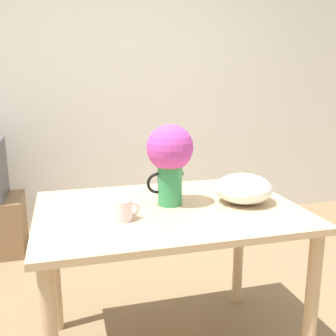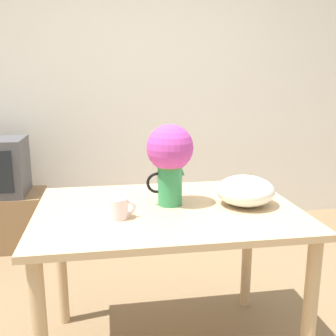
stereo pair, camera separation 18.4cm
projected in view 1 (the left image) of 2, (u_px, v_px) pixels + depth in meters
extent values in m
cube|color=silver|center=(117.00, 87.00, 3.60)|extent=(8.00, 0.05, 2.60)
cube|color=tan|center=(169.00, 211.00, 1.84)|extent=(1.22, 0.86, 0.03)
cylinder|color=tan|center=(311.00, 312.00, 1.73)|extent=(0.06, 0.06, 0.76)
cylinder|color=tan|center=(54.00, 266.00, 2.14)|extent=(0.06, 0.06, 0.76)
cylinder|color=tan|center=(239.00, 245.00, 2.42)|extent=(0.06, 0.06, 0.76)
cylinder|color=#2D844C|center=(170.00, 184.00, 1.87)|extent=(0.12, 0.12, 0.20)
cone|color=#2D844C|center=(180.00, 169.00, 1.86)|extent=(0.04, 0.04, 0.05)
torus|color=black|center=(157.00, 183.00, 1.85)|extent=(0.10, 0.01, 0.10)
sphere|color=#3D7033|center=(170.00, 156.00, 1.83)|extent=(0.16, 0.16, 0.16)
sphere|color=#B23D99|center=(170.00, 148.00, 1.83)|extent=(0.22, 0.22, 0.22)
cylinder|color=silver|center=(122.00, 210.00, 1.67)|extent=(0.09, 0.09, 0.09)
torus|color=silver|center=(133.00, 209.00, 1.68)|extent=(0.06, 0.01, 0.06)
ellipsoid|color=silver|center=(243.00, 188.00, 1.90)|extent=(0.28, 0.28, 0.14)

